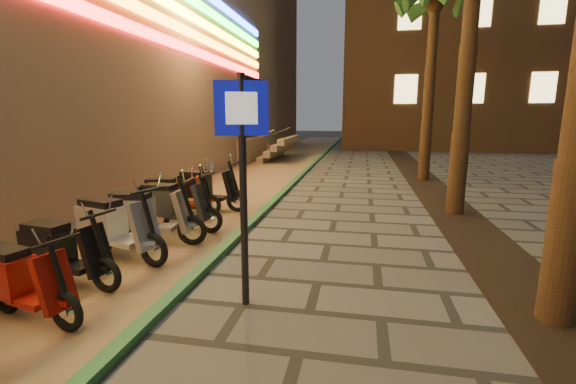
% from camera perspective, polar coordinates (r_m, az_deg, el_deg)
% --- Properties ---
extents(parking_strip, '(3.40, 60.00, 0.01)m').
position_cam_1_polar(parking_strip, '(13.32, -6.66, 1.22)').
color(parking_strip, '#8C7251').
rests_on(parking_strip, ground).
extents(green_curb, '(0.18, 60.00, 0.10)m').
position_cam_1_polar(green_curb, '(12.91, 0.55, 1.18)').
color(green_curb, '#286C3B').
rests_on(green_curb, ground).
extents(planting_strip, '(1.20, 40.00, 0.02)m').
position_cam_1_polar(planting_strip, '(8.15, 26.36, -6.24)').
color(planting_strip, black).
rests_on(planting_strip, ground).
extents(palm_d, '(2.97, 3.02, 7.16)m').
position_cam_1_polar(palm_d, '(15.13, 20.94, 24.47)').
color(palm_d, '#472D19').
rests_on(palm_d, ground).
extents(pedestrian_sign, '(0.58, 0.24, 2.76)m').
position_cam_1_polar(pedestrian_sign, '(4.47, -6.74, 4.69)').
color(pedestrian_sign, black).
rests_on(pedestrian_sign, ground).
extents(scooter_5, '(1.51, 0.69, 1.06)m').
position_cam_1_polar(scooter_5, '(5.39, -34.95, -10.70)').
color(scooter_5, black).
rests_on(scooter_5, ground).
extents(scooter_6, '(1.58, 0.65, 1.11)m').
position_cam_1_polar(scooter_6, '(6.13, -30.56, -7.55)').
color(scooter_6, black).
rests_on(scooter_6, ground).
extents(scooter_7, '(1.77, 0.90, 1.26)m').
position_cam_1_polar(scooter_7, '(6.82, -24.43, -4.63)').
color(scooter_7, black).
rests_on(scooter_7, ground).
extents(scooter_8, '(1.75, 0.66, 1.23)m').
position_cam_1_polar(scooter_8, '(7.37, -20.26, -3.28)').
color(scooter_8, black).
rests_on(scooter_8, ground).
extents(scooter_9, '(1.74, 0.61, 1.22)m').
position_cam_1_polar(scooter_9, '(8.11, -16.81, -1.81)').
color(scooter_9, black).
rests_on(scooter_9, ground).
extents(scooter_10, '(1.67, 0.89, 1.19)m').
position_cam_1_polar(scooter_10, '(9.12, -16.63, -0.50)').
color(scooter_10, black).
rests_on(scooter_10, ground).
extents(scooter_11, '(1.76, 0.62, 1.24)m').
position_cam_1_polar(scooter_11, '(9.68, -12.18, 0.51)').
color(scooter_11, black).
rests_on(scooter_11, ground).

